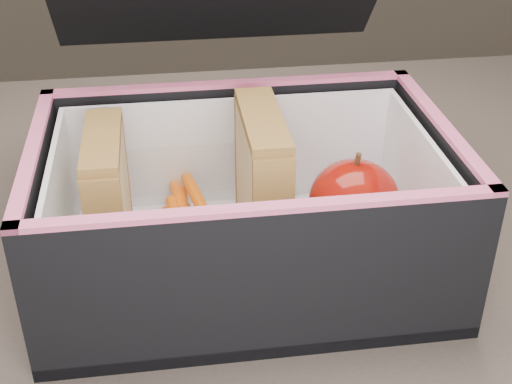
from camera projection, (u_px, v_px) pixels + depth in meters
kitchen_table at (203, 337)px, 0.63m from camera, size 1.20×0.80×0.75m
lunch_bag at (244, 195)px, 0.54m from camera, size 0.30×0.33×0.27m
plastic_tub at (188, 218)px, 0.54m from camera, size 0.16×0.11×0.07m
sandwich_left at (109, 199)px, 0.53m from camera, size 0.03×0.09×0.10m
sandwich_right at (262, 184)px, 0.54m from camera, size 0.03×0.10×0.11m
carrot_sticks at (185, 230)px, 0.55m from camera, size 0.05×0.14×0.03m
paper_napkin at (345, 238)px, 0.57m from camera, size 0.08×0.08×0.01m
red_apple at (354, 201)px, 0.55m from camera, size 0.09×0.09×0.08m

